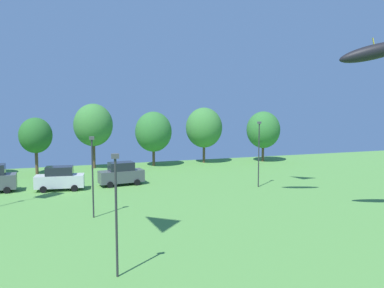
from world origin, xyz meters
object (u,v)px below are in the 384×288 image
(light_post_2, at_px, (259,150))
(treeline_tree_2, at_px, (36,136))
(kite_flying_2, at_px, (374,52))
(treeline_tree_3, at_px, (93,125))
(treeline_tree_5, at_px, (204,128))
(parked_car_second_from_left, at_px, (60,179))
(light_post_1, at_px, (93,172))
(parked_car_third_from_left, at_px, (121,174))
(light_post_3, at_px, (116,208))
(treeline_tree_4, at_px, (153,132))
(treeline_tree_6, at_px, (263,130))

(light_post_2, xyz_separation_m, treeline_tree_2, (-21.48, 14.89, 0.92))
(kite_flying_2, distance_m, treeline_tree_3, 35.29)
(treeline_tree_3, distance_m, treeline_tree_5, 15.23)
(parked_car_second_from_left, height_order, treeline_tree_2, treeline_tree_2)
(light_post_2, bearing_deg, treeline_tree_3, 130.00)
(kite_flying_2, bearing_deg, light_post_1, 157.94)
(kite_flying_2, xyz_separation_m, treeline_tree_2, (-23.11, 28.17, -7.39))
(kite_flying_2, xyz_separation_m, parked_car_third_from_left, (-14.63, 18.69, -10.86))
(treeline_tree_5, bearing_deg, light_post_3, -117.10)
(light_post_2, distance_m, treeline_tree_3, 22.78)
(treeline_tree_5, bearing_deg, treeline_tree_4, -175.55)
(treeline_tree_2, xyz_separation_m, treeline_tree_5, (22.11, 2.40, 0.32))
(light_post_1, distance_m, light_post_3, 10.93)
(light_post_1, distance_m, treeline_tree_3, 23.38)
(light_post_2, height_order, treeline_tree_5, treeline_tree_5)
(treeline_tree_4, bearing_deg, kite_flying_2, -74.27)
(parked_car_second_from_left, bearing_deg, parked_car_third_from_left, 12.13)
(parked_car_second_from_left, relative_size, light_post_2, 0.72)
(treeline_tree_2, bearing_deg, parked_car_second_from_left, -76.46)
(parked_car_third_from_left, distance_m, light_post_2, 14.31)
(light_post_1, bearing_deg, treeline_tree_5, 52.81)
(parked_car_second_from_left, height_order, parked_car_third_from_left, parked_car_third_from_left)
(parked_car_second_from_left, xyz_separation_m, parked_car_third_from_left, (6.08, 0.53, 0.02))
(kite_flying_2, height_order, light_post_3, kite_flying_2)
(parked_car_third_from_left, relative_size, treeline_tree_2, 0.70)
(kite_flying_2, height_order, light_post_1, kite_flying_2)
(kite_flying_2, bearing_deg, light_post_2, 97.00)
(parked_car_third_from_left, relative_size, light_post_2, 0.71)
(light_post_1, relative_size, treeline_tree_2, 0.90)
(parked_car_third_from_left, xyz_separation_m, treeline_tree_4, (6.18, 11.30, 3.43))
(parked_car_second_from_left, bearing_deg, treeline_tree_5, 39.36)
(kite_flying_2, relative_size, treeline_tree_4, 0.66)
(light_post_3, height_order, treeline_tree_6, treeline_tree_6)
(treeline_tree_3, distance_m, treeline_tree_4, 7.87)
(parked_car_second_from_left, bearing_deg, treeline_tree_2, 110.70)
(treeline_tree_4, bearing_deg, light_post_2, -67.81)
(light_post_2, xyz_separation_m, treeline_tree_5, (0.63, 17.29, 1.24))
(kite_flying_2, height_order, treeline_tree_6, kite_flying_2)
(light_post_1, height_order, treeline_tree_4, treeline_tree_4)
(light_post_2, distance_m, treeline_tree_4, 18.07)
(treeline_tree_6, bearing_deg, parked_car_third_from_left, -155.22)
(kite_flying_2, height_order, treeline_tree_2, kite_flying_2)
(parked_car_third_from_left, bearing_deg, treeline_tree_6, 17.99)
(parked_car_second_from_left, bearing_deg, light_post_1, -71.21)
(parked_car_second_from_left, distance_m, light_post_3, 21.83)
(light_post_1, xyz_separation_m, treeline_tree_3, (2.29, 23.17, 2.17))
(parked_car_third_from_left, xyz_separation_m, treeline_tree_6, (22.11, 10.21, 3.40))
(kite_flying_2, distance_m, treeline_tree_5, 31.39)
(parked_car_second_from_left, distance_m, treeline_tree_5, 23.59)
(parked_car_third_from_left, distance_m, light_post_3, 22.55)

